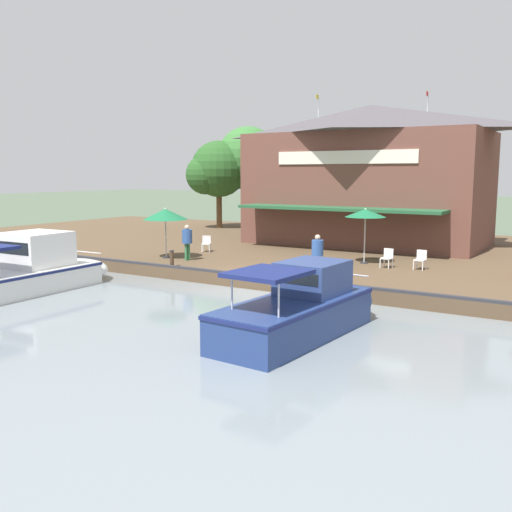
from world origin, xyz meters
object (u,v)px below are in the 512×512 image
cafe_chair_beside_entrance (387,257)px  cafe_chair_mid_patio (421,259)px  patio_umbrella_back_row (165,214)px  waterfront_restaurant (368,174)px  cafe_chair_far_corner_seat (206,243)px  motorboat_outer_channel (307,307)px  mooring_post (172,258)px  patio_umbrella_near_quay_edge (365,213)px  motorboat_second_along (29,271)px  person_mid_patio (317,250)px  person_near_entrance (187,238)px  tree_downstream_bank (215,171)px  tree_upstream_bank (244,160)px

cafe_chair_beside_entrance → cafe_chair_mid_patio: bearing=101.0°
patio_umbrella_back_row → waterfront_restaurant: bearing=150.1°
cafe_chair_far_corner_seat → motorboat_outer_channel: 14.38m
patio_umbrella_back_row → mooring_post: patio_umbrella_back_row is taller
patio_umbrella_back_row → cafe_chair_mid_patio: patio_umbrella_back_row is taller
patio_umbrella_near_quay_edge → cafe_chair_far_corner_seat: 8.86m
patio_umbrella_back_row → cafe_chair_beside_entrance: (-2.81, 10.30, -1.69)m
motorboat_second_along → cafe_chair_beside_entrance: bearing=130.5°
cafe_chair_mid_patio → motorboat_outer_channel: motorboat_outer_channel is taller
waterfront_restaurant → person_mid_patio: waterfront_restaurant is taller
patio_umbrella_near_quay_edge → cafe_chair_beside_entrance: 2.37m
person_near_entrance → waterfront_restaurant: bearing=156.1°
patio_umbrella_near_quay_edge → tree_downstream_bank: bearing=-123.6°
person_mid_patio → motorboat_second_along: 11.65m
patio_umbrella_near_quay_edge → patio_umbrella_back_row: 9.63m
person_mid_patio → person_near_entrance: (-0.50, -7.10, 0.02)m
waterfront_restaurant → tree_upstream_bank: size_ratio=1.80×
patio_umbrella_back_row → motorboat_second_along: (7.02, -1.19, -1.92)m
cafe_chair_mid_patio → person_mid_patio: (3.67, -3.20, 0.58)m
waterfront_restaurant → patio_umbrella_near_quay_edge: bearing=19.7°
motorboat_outer_channel → cafe_chair_beside_entrance: bearing=-175.5°
motorboat_second_along → tree_downstream_bank: 22.23m
cafe_chair_mid_patio → tree_upstream_bank: size_ratio=0.11×
person_near_entrance → motorboat_outer_channel: (6.62, 9.66, -0.84)m
cafe_chair_mid_patio → mooring_post: bearing=-62.9°
patio_umbrella_back_row → patio_umbrella_near_quay_edge: bearing=111.1°
cafe_chair_beside_entrance → tree_upstream_bank: 20.98m
waterfront_restaurant → motorboat_outer_channel: 18.69m
patio_umbrella_back_row → tree_upstream_bank: (-15.81, -5.49, 3.00)m
cafe_chair_mid_patio → patio_umbrella_near_quay_edge: bearing=-98.1°
waterfront_restaurant → patio_umbrella_back_row: 12.78m
motorboat_outer_channel → tree_upstream_bank: tree_upstream_bank is taller
person_mid_patio → mooring_post: person_mid_patio is taller
person_mid_patio → tree_downstream_bank: size_ratio=0.26×
patio_umbrella_back_row → cafe_chair_far_corner_seat: size_ratio=2.90×
motorboat_second_along → patio_umbrella_near_quay_edge: bearing=135.9°
cafe_chair_far_corner_seat → cafe_chair_beside_entrance: size_ratio=1.00×
waterfront_restaurant → patio_umbrella_near_quay_edge: waterfront_restaurant is taller
cafe_chair_far_corner_seat → cafe_chair_beside_entrance: 9.96m
patio_umbrella_near_quay_edge → cafe_chair_far_corner_seat: (0.59, -8.65, -1.85)m
motorboat_second_along → tree_upstream_bank: bearing=-169.3°
cafe_chair_mid_patio → motorboat_outer_channel: bearing=-3.8°
motorboat_outer_channel → tree_upstream_bank: bearing=-143.7°
mooring_post → tree_downstream_bank: tree_downstream_bank is taller
waterfront_restaurant → tree_upstream_bank: (-4.86, -11.79, 1.06)m
waterfront_restaurant → cafe_chair_mid_patio: 10.21m
person_near_entrance → motorboat_outer_channel: 11.74m
cafe_chair_beside_entrance → motorboat_outer_channel: bearing=4.5°
motorboat_outer_channel → motorboat_second_along: 12.25m
cafe_chair_mid_patio → mooring_post: cafe_chair_mid_patio is taller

